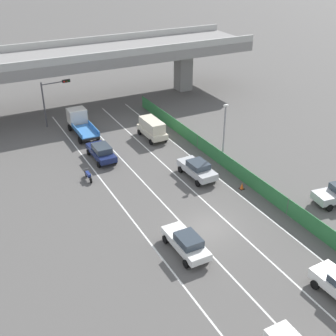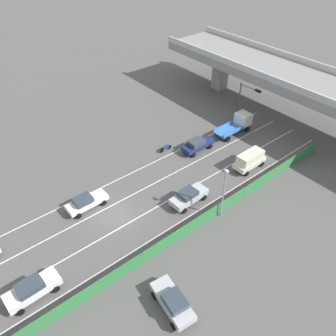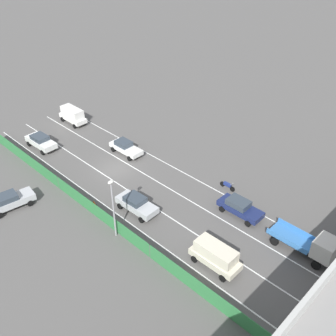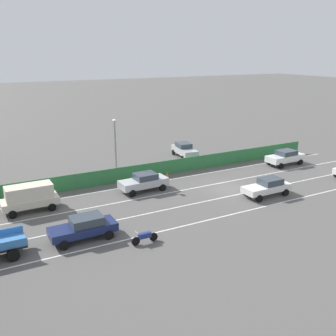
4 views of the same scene
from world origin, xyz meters
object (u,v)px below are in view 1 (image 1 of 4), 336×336
object	(u,v)px
traffic_light	(53,94)
traffic_cone	(242,186)
street_lamp	(224,128)
car_sedan_navy	(101,152)
flatbed_truck_blue	(80,121)
motorcycle	(88,175)
car_hatchback_white	(186,242)
car_sedan_silver	(197,169)
car_van_cream	(152,128)

from	to	relation	value
traffic_light	traffic_cone	xyz separation A→B (m)	(11.07, -22.97, -3.63)
street_lamp	traffic_cone	distance (m)	6.38
car_sedan_navy	street_lamp	distance (m)	12.76
flatbed_truck_blue	motorcycle	xyz separation A→B (m)	(-2.80, -11.40, -0.86)
car_hatchback_white	traffic_light	xyz separation A→B (m)	(-2.08, 28.48, 3.03)
car_sedan_silver	street_lamp	xyz separation A→B (m)	(3.75, 1.29, 2.99)
flatbed_truck_blue	motorcycle	bearing A→B (deg)	-103.78
car_sedan_silver	car_sedan_navy	distance (m)	10.33
car_sedan_silver	traffic_cone	xyz separation A→B (m)	(2.51, -3.81, -0.63)
car_hatchback_white	flatbed_truck_blue	distance (m)	25.03
car_hatchback_white	car_sedan_navy	bearing A→B (deg)	91.24
flatbed_truck_blue	motorcycle	size ratio (longest dim) A/B	3.06
traffic_cone	flatbed_truck_blue	bearing A→B (deg)	115.08
car_sedan_silver	car_sedan_navy	bearing A→B (deg)	131.50
car_van_cream	street_lamp	world-z (taller)	street_lamp
car_van_cream	flatbed_truck_blue	xyz separation A→B (m)	(-6.76, 5.49, 0.07)
flatbed_truck_blue	traffic_cone	xyz separation A→B (m)	(9.13, -19.51, -1.03)
car_hatchback_white	traffic_cone	xyz separation A→B (m)	(8.99, 5.51, -0.59)
traffic_light	street_lamp	bearing A→B (deg)	-55.43
motorcycle	street_lamp	size ratio (longest dim) A/B	0.31
car_sedan_navy	street_lamp	world-z (taller)	street_lamp
car_hatchback_white	street_lamp	xyz separation A→B (m)	(10.23, 10.61, 3.03)
traffic_light	flatbed_truck_blue	bearing A→B (deg)	-60.76
car_van_cream	street_lamp	xyz separation A→B (m)	(3.62, -8.92, 2.67)
car_sedan_silver	car_hatchback_white	xyz separation A→B (m)	(-6.48, -9.32, -0.04)
car_sedan_navy	traffic_light	bearing A→B (deg)	98.54
traffic_light	traffic_cone	bearing A→B (deg)	-64.27
motorcycle	car_van_cream	bearing A→B (deg)	31.75
traffic_cone	car_hatchback_white	bearing A→B (deg)	-148.49
street_lamp	traffic_cone	size ratio (longest dim) A/B	10.16
flatbed_truck_blue	street_lamp	bearing A→B (deg)	-54.24
car_sedan_silver	street_lamp	world-z (taller)	street_lamp
car_hatchback_white	flatbed_truck_blue	bearing A→B (deg)	90.34
car_sedan_navy	traffic_light	world-z (taller)	traffic_light
motorcycle	car_sedan_navy	bearing A→B (deg)	53.13
car_van_cream	car_hatchback_white	bearing A→B (deg)	-108.69
car_hatchback_white	motorcycle	xyz separation A→B (m)	(-2.94, 13.62, -0.42)
car_van_cream	traffic_light	bearing A→B (deg)	134.18
car_sedan_silver	traffic_light	distance (m)	21.20
car_van_cream	flatbed_truck_blue	size ratio (longest dim) A/B	0.76
car_sedan_navy	motorcycle	size ratio (longest dim) A/B	2.38
traffic_cone	motorcycle	bearing A→B (deg)	145.78
car_sedan_silver	motorcycle	xyz separation A→B (m)	(-9.42, 4.31, -0.47)
car_sedan_silver	car_hatchback_white	distance (m)	11.35
car_van_cream	car_sedan_navy	world-z (taller)	car_van_cream
car_sedan_silver	flatbed_truck_blue	bearing A→B (deg)	112.88
car_sedan_silver	traffic_cone	size ratio (longest dim) A/B	7.42
motorcycle	street_lamp	bearing A→B (deg)	-12.88
motorcycle	traffic_cone	xyz separation A→B (m)	(11.93, -8.11, -0.17)
car_sedan_navy	street_lamp	size ratio (longest dim) A/B	0.73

